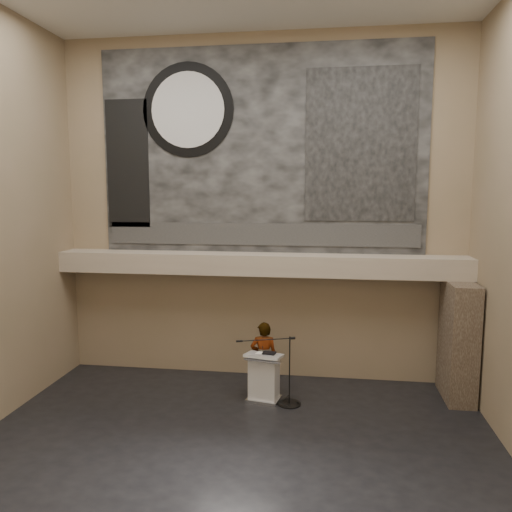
# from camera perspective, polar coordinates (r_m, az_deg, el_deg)

# --- Properties ---
(floor) EXTENTS (10.00, 10.00, 0.00)m
(floor) POSITION_cam_1_polar(r_m,az_deg,el_deg) (9.75, -2.83, -21.62)
(floor) COLOR black
(floor) RESTS_ON ground
(wall_back) EXTENTS (10.00, 0.02, 8.50)m
(wall_back) POSITION_cam_1_polar(r_m,az_deg,el_deg) (12.47, 0.52, 5.27)
(wall_back) COLOR #837153
(wall_back) RESTS_ON floor
(wall_front) EXTENTS (10.00, 0.02, 8.50)m
(wall_front) POSITION_cam_1_polar(r_m,az_deg,el_deg) (4.67, -12.44, 1.19)
(wall_front) COLOR #837153
(wall_front) RESTS_ON floor
(soffit) EXTENTS (10.00, 0.80, 0.50)m
(soffit) POSITION_cam_1_polar(r_m,az_deg,el_deg) (12.19, 0.26, -0.92)
(soffit) COLOR tan
(soffit) RESTS_ON wall_back
(sprinkler_left) EXTENTS (0.04, 0.04, 0.06)m
(sprinkler_left) POSITION_cam_1_polar(r_m,az_deg,el_deg) (12.50, -7.06, -2.06)
(sprinkler_left) COLOR #B2893D
(sprinkler_left) RESTS_ON soffit
(sprinkler_right) EXTENTS (0.04, 0.04, 0.06)m
(sprinkler_right) POSITION_cam_1_polar(r_m,az_deg,el_deg) (12.08, 9.20, -2.44)
(sprinkler_right) COLOR #B2893D
(sprinkler_right) RESTS_ON soffit
(banner) EXTENTS (8.00, 0.05, 5.00)m
(banner) POSITION_cam_1_polar(r_m,az_deg,el_deg) (12.46, 0.51, 11.94)
(banner) COLOR black
(banner) RESTS_ON wall_back
(banner_text_strip) EXTENTS (7.76, 0.02, 0.55)m
(banner_text_strip) POSITION_cam_1_polar(r_m,az_deg,el_deg) (12.44, 0.47, 2.50)
(banner_text_strip) COLOR #2D2D2D
(banner_text_strip) RESTS_ON banner
(banner_clock_rim) EXTENTS (2.30, 0.02, 2.30)m
(banner_clock_rim) POSITION_cam_1_polar(r_m,az_deg,el_deg) (12.90, -7.80, 16.20)
(banner_clock_rim) COLOR black
(banner_clock_rim) RESTS_ON banner
(banner_clock_face) EXTENTS (1.84, 0.02, 1.84)m
(banner_clock_face) POSITION_cam_1_polar(r_m,az_deg,el_deg) (12.88, -7.82, 16.21)
(banner_clock_face) COLOR silver
(banner_clock_face) RESTS_ON banner
(banner_building_print) EXTENTS (2.60, 0.02, 3.60)m
(banner_building_print) POSITION_cam_1_polar(r_m,az_deg,el_deg) (12.35, 11.86, 12.29)
(banner_building_print) COLOR black
(banner_building_print) RESTS_ON banner
(banner_brick_print) EXTENTS (1.10, 0.02, 3.20)m
(banner_brick_print) POSITION_cam_1_polar(r_m,az_deg,el_deg) (13.28, -14.46, 10.14)
(banner_brick_print) COLOR black
(banner_brick_print) RESTS_ON banner
(stone_pier) EXTENTS (0.60, 1.40, 2.70)m
(stone_pier) POSITION_cam_1_polar(r_m,az_deg,el_deg) (12.37, 22.11, -8.96)
(stone_pier) COLOR #423428
(stone_pier) RESTS_ON floor
(lectern) EXTENTS (0.89, 0.70, 1.14)m
(lectern) POSITION_cam_1_polar(r_m,az_deg,el_deg) (11.57, 0.91, -13.70)
(lectern) COLOR silver
(lectern) RESTS_ON floor
(binder) EXTENTS (0.31, 0.27, 0.04)m
(binder) POSITION_cam_1_polar(r_m,az_deg,el_deg) (11.39, 1.51, -11.04)
(binder) COLOR black
(binder) RESTS_ON lectern
(papers) EXTENTS (0.31, 0.35, 0.00)m
(papers) POSITION_cam_1_polar(r_m,az_deg,el_deg) (11.39, 0.46, -11.12)
(papers) COLOR white
(papers) RESTS_ON lectern
(speaker_person) EXTENTS (0.66, 0.46, 1.72)m
(speaker_person) POSITION_cam_1_polar(r_m,az_deg,el_deg) (11.87, 0.90, -11.57)
(speaker_person) COLOR silver
(speaker_person) RESTS_ON floor
(mic_stand) EXTENTS (1.39, 0.65, 1.56)m
(mic_stand) POSITION_cam_1_polar(r_m,az_deg,el_deg) (11.53, 3.63, -15.50)
(mic_stand) COLOR black
(mic_stand) RESTS_ON floor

